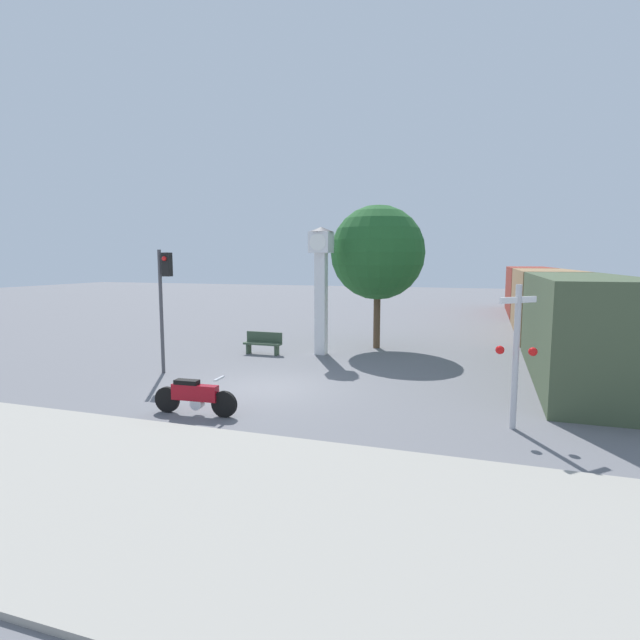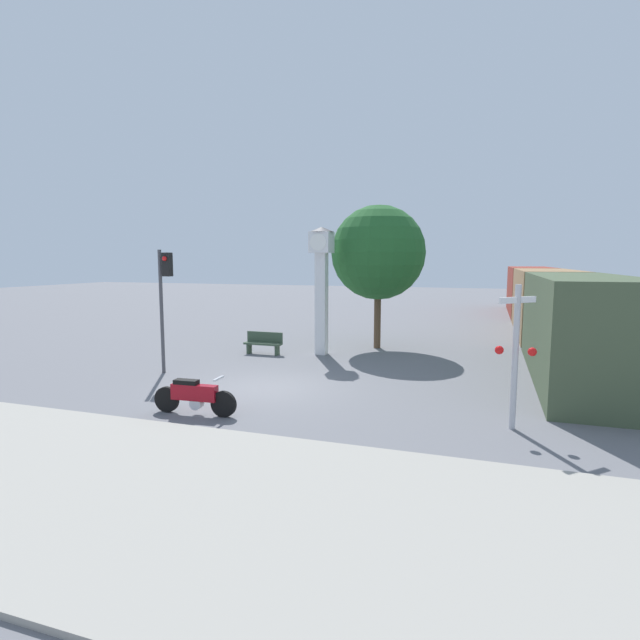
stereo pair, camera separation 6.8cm
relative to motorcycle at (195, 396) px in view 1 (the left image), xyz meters
The scene contains 9 objects.
ground_plane 3.12m from the motorcycle, 78.49° to the left, with size 120.00×120.00×0.00m, color slate.
sidewalk_strip 4.07m from the motorcycle, 81.26° to the right, with size 36.00×6.00×0.10m.
motorcycle is the anchor object (origin of this frame).
clock_tower 9.30m from the motorcycle, 87.16° to the left, with size 1.02×1.02×5.24m.
freight_train 20.73m from the motorcycle, 61.70° to the left, with size 2.80×31.89×3.40m.
traffic_light 5.70m from the motorcycle, 133.09° to the left, with size 0.50×0.35×4.25m.
railroad_crossing_signal 7.83m from the motorcycle, 10.59° to the left, with size 0.90×0.82×3.35m.
street_tree 11.88m from the motorcycle, 78.13° to the left, with size 4.12×4.12×6.29m.
bench 8.28m from the motorcycle, 102.96° to the left, with size 1.60×0.44×0.92m.
Camera 1 is at (6.27, -13.65, 3.89)m, focal length 28.00 mm.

